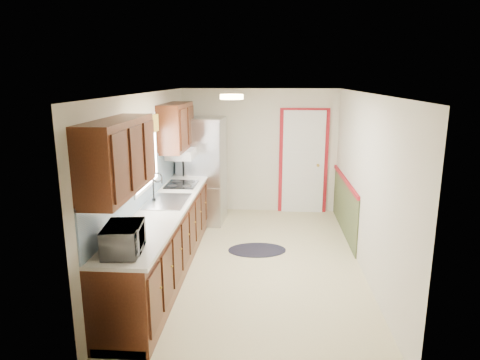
# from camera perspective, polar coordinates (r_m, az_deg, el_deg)

# --- Properties ---
(room_shell) EXTENTS (3.20, 5.20, 2.52)m
(room_shell) POSITION_cam_1_polar(r_m,az_deg,el_deg) (5.92, 2.00, -0.19)
(room_shell) COLOR #C9BF8E
(room_shell) RESTS_ON ground
(kitchen_run) EXTENTS (0.63, 4.00, 2.20)m
(kitchen_run) POSITION_cam_1_polar(r_m,az_deg,el_deg) (5.92, -10.21, -4.33)
(kitchen_run) COLOR #3C1A0D
(kitchen_run) RESTS_ON ground
(back_wall_trim) EXTENTS (1.12, 2.30, 2.08)m
(back_wall_trim) POSITION_cam_1_polar(r_m,az_deg,el_deg) (8.18, 9.53, 1.24)
(back_wall_trim) COLOR maroon
(back_wall_trim) RESTS_ON ground
(ceiling_fixture) EXTENTS (0.30, 0.30, 0.06)m
(ceiling_fixture) POSITION_cam_1_polar(r_m,az_deg,el_deg) (5.57, -1.11, 11.03)
(ceiling_fixture) COLOR #FFD88C
(ceiling_fixture) RESTS_ON room_shell
(microwave) EXTENTS (0.34, 0.54, 0.34)m
(microwave) POSITION_cam_1_polar(r_m,az_deg,el_deg) (4.31, -15.29, -7.20)
(microwave) COLOR white
(microwave) RESTS_ON kitchen_run
(refrigerator) EXTENTS (0.84, 0.82, 1.91)m
(refrigerator) POSITION_cam_1_polar(r_m,az_deg,el_deg) (7.79, -5.05, 1.27)
(refrigerator) COLOR #B7B7BC
(refrigerator) RESTS_ON ground
(rug) EXTENTS (0.95, 0.67, 0.01)m
(rug) POSITION_cam_1_polar(r_m,az_deg,el_deg) (6.69, 2.29, -9.30)
(rug) COLOR black
(rug) RESTS_ON ground
(cooktop) EXTENTS (0.47, 0.56, 0.02)m
(cooktop) POSITION_cam_1_polar(r_m,az_deg,el_deg) (6.85, -7.78, -0.57)
(cooktop) COLOR black
(cooktop) RESTS_ON kitchen_run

